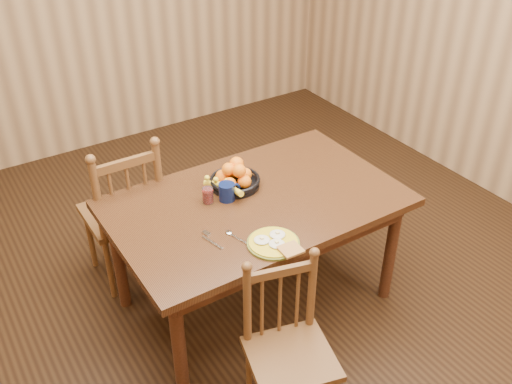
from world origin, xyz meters
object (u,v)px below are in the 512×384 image
chair_near (288,350)px  breakfast_plate (274,243)px  chair_far (125,213)px  coffee_mug (228,191)px  dining_table (256,212)px  fruit_bowl (234,178)px

chair_near → breakfast_plate: bearing=81.7°
chair_far → coffee_mug: size_ratio=7.48×
dining_table → coffee_mug: coffee_mug is taller
breakfast_plate → chair_far: bearing=111.9°
fruit_bowl → dining_table: bearing=-79.6°
dining_table → chair_near: 0.83m
chair_near → fruit_bowl: (0.26, 0.92, 0.38)m
breakfast_plate → fruit_bowl: (0.11, 0.57, 0.04)m
chair_far → fruit_bowl: bearing=138.7°
coffee_mug → fruit_bowl: size_ratio=0.41×
dining_table → fruit_bowl: bearing=100.4°
chair_far → chair_near: size_ratio=1.15×
dining_table → breakfast_plate: size_ratio=5.53×
coffee_mug → fruit_bowl: (0.10, 0.09, 0.00)m
breakfast_plate → coffee_mug: coffee_mug is taller
dining_table → breakfast_plate: bearing=-109.9°
dining_table → coffee_mug: bearing=146.0°
chair_near → fruit_bowl: size_ratio=2.67×
chair_far → breakfast_plate: (0.41, -1.02, 0.28)m
chair_near → coffee_mug: (0.16, 0.83, 0.38)m
breakfast_plate → fruit_bowl: size_ratio=0.89×
chair_far → chair_near: 1.40m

